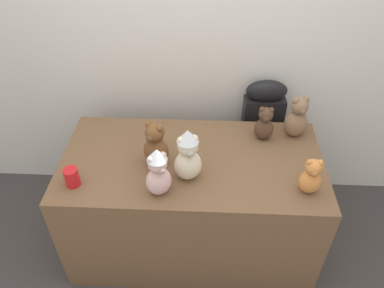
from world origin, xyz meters
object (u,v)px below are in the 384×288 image
at_px(teddy_bear_ginger, 311,177).
at_px(teddy_bear_cream, 188,156).
at_px(teddy_bear_mocha, 297,118).
at_px(teddy_bear_chestnut, 156,145).
at_px(display_table, 192,203).
at_px(teddy_bear_cocoa, 264,124).
at_px(instrument_case, 259,141).
at_px(party_cup_red, 72,177).
at_px(teddy_bear_blush, 158,172).

height_order(teddy_bear_ginger, teddy_bear_cream, teddy_bear_cream).
relative_size(teddy_bear_mocha, teddy_bear_chestnut, 0.98).
bearing_deg(display_table, teddy_bear_chestnut, -168.99).
height_order(teddy_bear_mocha, teddy_bear_chestnut, teddy_bear_chestnut).
bearing_deg(teddy_bear_cocoa, display_table, -148.22).
bearing_deg(teddy_bear_ginger, display_table, 161.95).
relative_size(teddy_bear_mocha, teddy_bear_cream, 0.86).
height_order(instrument_case, party_cup_red, instrument_case).
bearing_deg(teddy_bear_ginger, teddy_bear_mocha, 90.86).
relative_size(teddy_bear_blush, teddy_bear_cocoa, 1.29).
distance_m(teddy_bear_ginger, party_cup_red, 1.28).
bearing_deg(teddy_bear_ginger, party_cup_red, -178.10).
relative_size(instrument_case, teddy_bear_cocoa, 4.37).
bearing_deg(teddy_bear_ginger, teddy_bear_cream, 174.80).
bearing_deg(instrument_case, teddy_bear_cocoa, -100.31).
height_order(teddy_bear_chestnut, teddy_bear_ginger, teddy_bear_chestnut).
xyz_separation_m(teddy_bear_chestnut, teddy_bear_blush, (0.04, -0.23, 0.01)).
bearing_deg(party_cup_red, instrument_case, 34.20).
xyz_separation_m(teddy_bear_mocha, party_cup_red, (-1.29, -0.50, -0.08)).
bearing_deg(teddy_bear_cream, party_cup_red, 172.54).
relative_size(teddy_bear_chestnut, teddy_bear_cocoa, 1.24).
distance_m(display_table, teddy_bear_cream, 0.58).
bearing_deg(teddy_bear_cocoa, instrument_case, 87.62).
xyz_separation_m(teddy_bear_mocha, teddy_bear_ginger, (-0.01, -0.49, -0.03)).
xyz_separation_m(teddy_bear_chestnut, party_cup_red, (-0.44, -0.20, -0.08)).
xyz_separation_m(teddy_bear_ginger, teddy_bear_cocoa, (-0.20, 0.45, 0.00)).
xyz_separation_m(display_table, teddy_bear_cocoa, (0.44, 0.22, 0.50)).
relative_size(teddy_bear_blush, teddy_bear_ginger, 1.33).
height_order(teddy_bear_chestnut, teddy_bear_cream, teddy_bear_cream).
bearing_deg(teddy_bear_cream, teddy_bear_mocha, 17.20).
bearing_deg(teddy_bear_cocoa, teddy_bear_cream, -135.79).
relative_size(instrument_case, teddy_bear_cream, 3.07).
relative_size(teddy_bear_ginger, teddy_bear_cocoa, 0.97).
bearing_deg(instrument_case, teddy_bear_cream, -129.17).
relative_size(teddy_bear_mocha, teddy_bear_blush, 0.94).
xyz_separation_m(display_table, teddy_bear_blush, (-0.16, -0.27, 0.54)).
bearing_deg(teddy_bear_chestnut, instrument_case, 65.93).
bearing_deg(teddy_bear_cream, teddy_bear_chestnut, 134.81).
relative_size(teddy_bear_chestnut, teddy_bear_cream, 0.87).
bearing_deg(teddy_bear_blush, teddy_bear_mocha, 4.01).
distance_m(teddy_bear_mocha, teddy_bear_cream, 0.78).
distance_m(teddy_bear_mocha, teddy_bear_cocoa, 0.21).
height_order(teddy_bear_mocha, teddy_bear_ginger, teddy_bear_mocha).
relative_size(display_table, party_cup_red, 14.23).
height_order(instrument_case, teddy_bear_blush, teddy_bear_blush).
relative_size(teddy_bear_cocoa, teddy_bear_cream, 0.70).
distance_m(display_table, teddy_bear_blush, 0.63).
bearing_deg(teddy_bear_blush, teddy_bear_cocoa, 9.66).
bearing_deg(party_cup_red, teddy_bear_chestnut, 23.94).
bearing_deg(teddy_bear_cream, instrument_case, 38.78).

